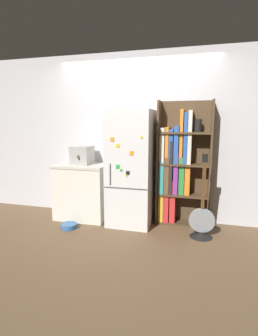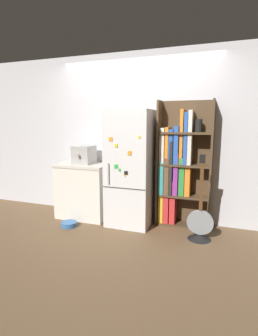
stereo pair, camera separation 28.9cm
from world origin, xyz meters
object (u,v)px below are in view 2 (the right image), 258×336
(refrigerator, at_px, (131,168))
(espresso_machine, at_px, (84,155))
(guitar, at_px, (200,227))
(pet_bowl, at_px, (69,224))
(bookshelf, at_px, (179,168))

(refrigerator, distance_m, espresso_machine, 0.83)
(guitar, distance_m, pet_bowl, 1.89)
(refrigerator, distance_m, bookshelf, 0.71)
(bookshelf, xyz_separation_m, guitar, (0.37, -0.43, -0.70))
(refrigerator, xyz_separation_m, espresso_machine, (-0.81, 0.04, 0.17))
(pet_bowl, bearing_deg, bookshelf, 22.94)
(espresso_machine, bearing_deg, guitar, -8.74)
(guitar, xyz_separation_m, pet_bowl, (-1.87, -0.20, -0.13))
(refrigerator, bearing_deg, pet_bowl, -151.21)
(refrigerator, relative_size, guitar, 1.49)
(guitar, height_order, pet_bowl, guitar)
(espresso_machine, xyz_separation_m, pet_bowl, (-0.01, -0.49, -0.99))
(refrigerator, bearing_deg, espresso_machine, 177.30)
(bookshelf, relative_size, pet_bowl, 7.93)
(bookshelf, distance_m, guitar, 0.91)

